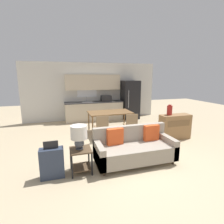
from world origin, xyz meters
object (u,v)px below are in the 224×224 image
(table_lamp, at_px, (79,135))
(credenza, at_px, (175,127))
(refrigerator, at_px, (130,100))
(side_table, at_px, (81,157))
(vase, at_px, (170,110))
(dining_chair_near_left, at_px, (102,126))
(dining_chair_near_right, at_px, (131,124))
(dining_table, at_px, (110,113))
(couch, at_px, (134,148))
(suitcase, at_px, (52,163))

(table_lamp, bearing_deg, credenza, 19.72)
(refrigerator, distance_m, side_table, 5.34)
(vase, xyz_separation_m, dining_chair_near_left, (-2.17, 0.52, -0.51))
(side_table, xyz_separation_m, dining_chair_near_right, (1.91, 1.76, 0.12))
(table_lamp, xyz_separation_m, credenza, (3.30, 1.18, -0.44))
(vase, height_order, dining_chair_near_right, vase)
(dining_table, height_order, credenza, credenza)
(side_table, bearing_deg, vase, 22.38)
(credenza, bearing_deg, dining_table, 143.64)
(couch, xyz_separation_m, suitcase, (-1.89, -0.15, -0.02))
(side_table, height_order, vase, vase)
(table_lamp, bearing_deg, couch, 3.49)
(suitcase, bearing_deg, dining_chair_near_left, 50.69)
(couch, relative_size, credenza, 1.85)
(couch, height_order, side_table, couch)
(dining_table, relative_size, suitcase, 2.00)
(side_table, height_order, dining_chair_near_left, dining_chair_near_left)
(credenza, bearing_deg, dining_chair_near_right, 158.21)
(vase, xyz_separation_m, dining_chair_near_right, (-1.15, 0.50, -0.51))
(dining_table, xyz_separation_m, vase, (1.65, -1.33, 0.28))
(dining_table, relative_size, dining_chair_near_right, 1.89)
(credenza, bearing_deg, suitcase, -162.04)
(dining_table, height_order, suitcase, suitcase)
(side_table, bearing_deg, suitcase, -176.26)
(refrigerator, xyz_separation_m, side_table, (-2.98, -4.39, -0.58))
(table_lamp, relative_size, suitcase, 0.65)
(dining_chair_near_right, bearing_deg, couch, 75.79)
(refrigerator, relative_size, dining_chair_near_right, 2.21)
(table_lamp, bearing_deg, suitcase, -172.72)
(table_lamp, height_order, credenza, table_lamp)
(refrigerator, distance_m, couch, 4.63)
(refrigerator, xyz_separation_m, vase, (0.09, -3.13, 0.05))
(refrigerator, relative_size, table_lamp, 3.59)
(side_table, bearing_deg, dining_table, 61.45)
(credenza, distance_m, dining_chair_near_right, 1.47)
(credenza, bearing_deg, refrigerator, 95.40)
(side_table, relative_size, credenza, 0.52)
(credenza, distance_m, dining_chair_near_left, 2.45)
(suitcase, bearing_deg, couch, 4.64)
(vase, bearing_deg, couch, -147.00)
(table_lamp, xyz_separation_m, suitcase, (-0.57, -0.07, -0.53))
(dining_chair_near_left, bearing_deg, vase, 168.67)
(side_table, distance_m, suitcase, 0.59)
(dining_table, height_order, dining_chair_near_left, dining_chair_near_left)
(refrigerator, height_order, vase, refrigerator)
(refrigerator, relative_size, side_table, 3.49)
(side_table, bearing_deg, table_lamp, 115.93)
(refrigerator, height_order, credenza, refrigerator)
(refrigerator, bearing_deg, dining_table, -131.09)
(credenza, bearing_deg, vase, 167.97)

